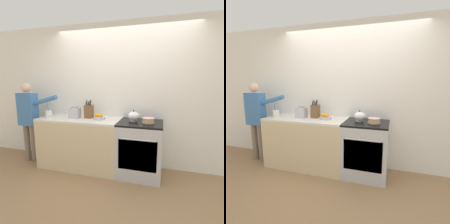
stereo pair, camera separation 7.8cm
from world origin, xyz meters
TOP-DOWN VIEW (x-y plane):
  - ground_plane at (0.00, 0.00)m, footprint 16.00×16.00m
  - wall_back at (0.00, 0.65)m, footprint 8.00×0.04m
  - counter_cabinet at (-0.73, 0.32)m, footprint 1.47×0.63m
  - stove_range at (0.37, 0.31)m, footprint 0.72×0.66m
  - layer_cake at (0.49, 0.28)m, footprint 0.23×0.23m
  - tea_kettle at (0.24, 0.39)m, footprint 0.23×0.18m
  - knife_block at (-0.58, 0.41)m, footprint 0.13×0.15m
  - utensil_crock at (-1.32, 0.26)m, footprint 0.12×0.12m
  - fruit_bowl at (-0.35, 0.33)m, footprint 0.20×0.20m
  - toaster at (-0.82, 0.33)m, footprint 0.19×0.15m
  - person_baker at (-1.77, 0.25)m, footprint 0.90×0.20m

SIDE VIEW (x-z plane):
  - ground_plane at x=0.00m, z-range 0.00..0.00m
  - counter_cabinet at x=-0.73m, z-range 0.00..0.91m
  - stove_range at x=0.37m, z-range 0.00..0.91m
  - person_baker at x=-1.77m, z-range 0.14..1.69m
  - layer_cake at x=0.49m, z-range 0.91..1.00m
  - fruit_bowl at x=-0.35m, z-range 0.90..1.01m
  - utensil_crock at x=-1.32m, z-range 0.82..1.15m
  - tea_kettle at x=0.24m, z-range 0.90..1.08m
  - toaster at x=-0.82m, z-range 0.91..1.11m
  - knife_block at x=-0.58m, z-range 0.87..1.20m
  - wall_back at x=0.00m, z-range 0.00..2.60m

